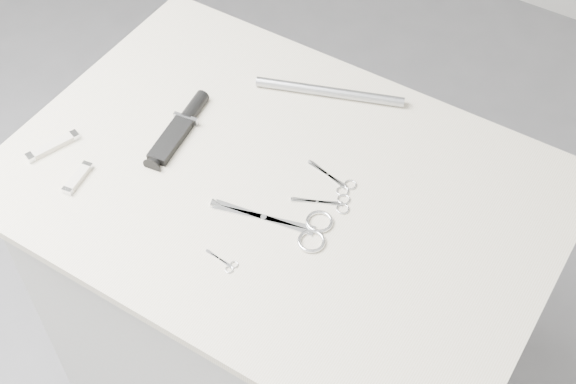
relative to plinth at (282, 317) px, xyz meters
The scene contains 10 objects.
plinth is the anchor object (origin of this frame).
display_board 0.46m from the plinth, ahead, with size 1.00×0.70×0.02m, color beige.
large_shears 0.48m from the plinth, 41.47° to the right, with size 0.22×0.10×0.01m.
embroidery_scissors_a 0.48m from the plinth, ahead, with size 0.10×0.07×0.00m.
embroidery_scissors_b 0.48m from the plinth, 33.77° to the left, with size 0.10×0.05×0.00m.
tiny_scissors 0.51m from the plinth, 85.72° to the right, with size 0.06×0.03×0.00m.
sheathed_knife 0.53m from the plinth, behind, with size 0.06×0.19×0.02m.
pocket_knife_a 0.65m from the plinth, 159.55° to the right, with size 0.06×0.11×0.01m.
pocket_knife_b 0.60m from the plinth, 149.35° to the right, with size 0.03×0.08×0.01m.
metal_rail 0.54m from the plinth, 99.10° to the left, with size 0.02×0.02×0.30m, color #989BA0.
Camera 1 is at (0.51, -0.79, 2.03)m, focal length 50.00 mm.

